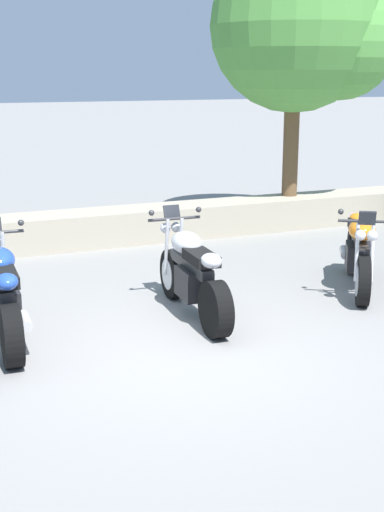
{
  "coord_description": "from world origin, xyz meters",
  "views": [
    {
      "loc": [
        -2.42,
        -6.23,
        2.76
      ],
      "look_at": [
        0.67,
        1.2,
        0.65
      ],
      "focal_mm": 49.49,
      "sensor_mm": 36.0,
      "label": 1
    }
  ],
  "objects_px": {
    "motorcycle_silver_centre": "(192,275)",
    "leafy_tree_mid_right": "(305,30)",
    "motorcycle_orange_far_right": "(359,253)",
    "motorcycle_blue_near_left": "(3,296)"
  },
  "relations": [
    {
      "from": "motorcycle_blue_near_left",
      "to": "leafy_tree_mid_right",
      "type": "height_order",
      "value": "leafy_tree_mid_right"
    },
    {
      "from": "motorcycle_blue_near_left",
      "to": "motorcycle_orange_far_right",
      "type": "distance_m",
      "value": 4.53
    },
    {
      "from": "motorcycle_blue_near_left",
      "to": "motorcycle_orange_far_right",
      "type": "height_order",
      "value": "same"
    },
    {
      "from": "motorcycle_silver_centre",
      "to": "motorcycle_blue_near_left",
      "type": "bearing_deg",
      "value": 178.74
    },
    {
      "from": "leafy_tree_mid_right",
      "to": "motorcycle_orange_far_right",
      "type": "bearing_deg",
      "value": -109.53
    },
    {
      "from": "motorcycle_orange_far_right",
      "to": "leafy_tree_mid_right",
      "type": "distance_m",
      "value": 4.95
    },
    {
      "from": "motorcycle_blue_near_left",
      "to": "motorcycle_orange_far_right",
      "type": "xyz_separation_m",
      "value": [
        4.53,
        0.07,
        0.0
      ]
    },
    {
      "from": "motorcycle_orange_far_right",
      "to": "leafy_tree_mid_right",
      "type": "bearing_deg",
      "value": 70.47
    },
    {
      "from": "motorcycle_orange_far_right",
      "to": "leafy_tree_mid_right",
      "type": "relative_size",
      "value": 0.41
    },
    {
      "from": "motorcycle_silver_centre",
      "to": "leafy_tree_mid_right",
      "type": "xyz_separation_m",
      "value": [
        3.72,
        3.85,
        2.97
      ]
    }
  ]
}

